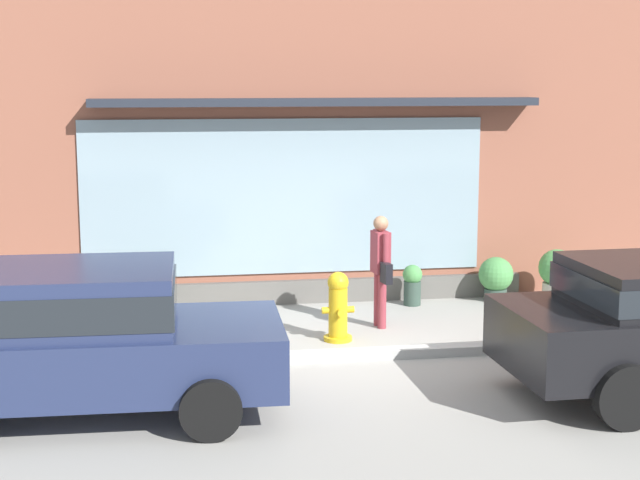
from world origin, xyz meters
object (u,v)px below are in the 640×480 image
object	(u,v)px
pedestrian_with_handbag	(381,264)
parked_car_navy	(76,333)
potted_plant_near_hydrant	(154,290)
potted_plant_window_right	(557,273)
potted_plant_by_entrance	(412,284)
fire_hydrant	(338,306)
potted_plant_window_center	(496,277)

from	to	relation	value
pedestrian_with_handbag	parked_car_navy	size ratio (longest dim) A/B	0.38
pedestrian_with_handbag	potted_plant_near_hydrant	world-z (taller)	pedestrian_with_handbag
potted_plant_window_right	potted_plant_by_entrance	size ratio (longest dim) A/B	1.31
fire_hydrant	potted_plant_by_entrance	world-z (taller)	fire_hydrant
fire_hydrant	pedestrian_with_handbag	xyz separation A→B (m)	(0.72, 0.59, 0.44)
potted_plant_by_entrance	pedestrian_with_handbag	bearing A→B (deg)	-122.44
fire_hydrant	potted_plant_window_center	distance (m)	3.43
pedestrian_with_handbag	potted_plant_near_hydrant	size ratio (longest dim) A/B	1.86
parked_car_navy	potted_plant_window_center	xyz separation A→B (m)	(6.05, 4.29, -0.50)
potted_plant_window_center	potted_plant_near_hydrant	xyz separation A→B (m)	(-5.29, -0.17, 0.02)
fire_hydrant	potted_plant_window_center	size ratio (longest dim) A/B	1.33
potted_plant_window_right	potted_plant_near_hydrant	bearing A→B (deg)	179.95
parked_car_navy	pedestrian_with_handbag	bearing A→B (deg)	39.44
parked_car_navy	potted_plant_near_hydrant	xyz separation A→B (m)	(0.76, 4.12, -0.48)
pedestrian_with_handbag	parked_car_navy	distance (m)	4.92
potted_plant_window_right	potted_plant_near_hydrant	world-z (taller)	potted_plant_near_hydrant
potted_plant_window_right	parked_car_navy	bearing A→B (deg)	-149.50
pedestrian_with_handbag	potted_plant_near_hydrant	xyz separation A→B (m)	(-3.14, 1.12, -0.51)
potted_plant_window_center	potted_plant_window_right	bearing A→B (deg)	-10.47
potted_plant_window_right	potted_plant_by_entrance	distance (m)	2.30
parked_car_navy	potted_plant_window_right	xyz separation A→B (m)	(6.99, 4.12, -0.43)
potted_plant_window_right	pedestrian_with_handbag	bearing A→B (deg)	-160.13
fire_hydrant	potted_plant_near_hydrant	size ratio (longest dim) A/B	1.10
pedestrian_with_handbag	potted_plant_near_hydrant	bearing A→B (deg)	-116.74
parked_car_navy	potted_plant_window_right	distance (m)	8.12
potted_plant_near_hydrant	potted_plant_by_entrance	distance (m)	3.93
pedestrian_with_handbag	potted_plant_window_right	xyz separation A→B (m)	(3.08, 1.11, -0.46)
fire_hydrant	potted_plant_window_center	world-z (taller)	fire_hydrant
potted_plant_window_right	potted_plant_window_center	distance (m)	0.95
potted_plant_window_center	potted_plant_by_entrance	size ratio (longest dim) A/B	1.11
pedestrian_with_handbag	parked_car_navy	xyz separation A→B (m)	(-3.90, -3.00, -0.03)
fire_hydrant	potted_plant_by_entrance	size ratio (longest dim) A/B	1.48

